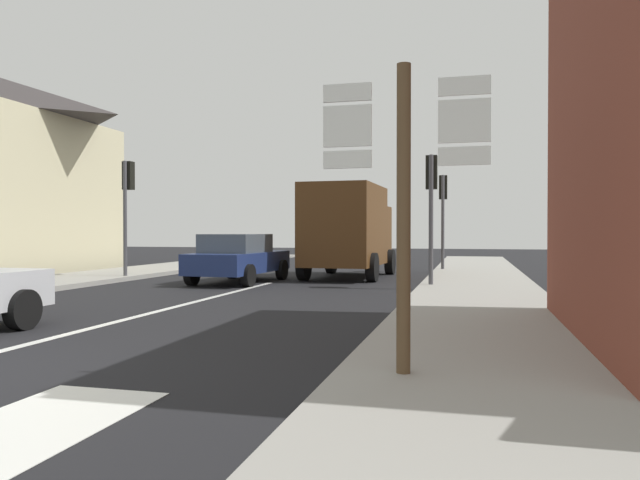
{
  "coord_description": "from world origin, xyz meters",
  "views": [
    {
      "loc": [
        5.86,
        -5.03,
        1.54
      ],
      "look_at": [
        1.39,
        12.64,
        1.29
      ],
      "focal_mm": 33.6,
      "sensor_mm": 36.0,
      "label": 1
    }
  ],
  "objects_px": {
    "sedan_far": "(239,257)",
    "delivery_truck": "(348,228)",
    "traffic_light_near_right": "(431,190)",
    "route_sign_post": "(404,195)",
    "traffic_light_far_right": "(443,201)",
    "traffic_light_near_left": "(127,192)"
  },
  "relations": [
    {
      "from": "sedan_far",
      "to": "delivery_truck",
      "type": "bearing_deg",
      "value": 43.5
    },
    {
      "from": "traffic_light_near_right",
      "to": "route_sign_post",
      "type": "bearing_deg",
      "value": -87.84
    },
    {
      "from": "route_sign_post",
      "to": "sedan_far",
      "type": "bearing_deg",
      "value": 119.39
    },
    {
      "from": "route_sign_post",
      "to": "delivery_truck",
      "type": "bearing_deg",
      "value": 103.73
    },
    {
      "from": "route_sign_post",
      "to": "traffic_light_near_right",
      "type": "height_order",
      "value": "traffic_light_near_right"
    },
    {
      "from": "traffic_light_far_right",
      "to": "sedan_far",
      "type": "bearing_deg",
      "value": -133.29
    },
    {
      "from": "traffic_light_near_left",
      "to": "sedan_far",
      "type": "bearing_deg",
      "value": -1.62
    },
    {
      "from": "sedan_far",
      "to": "route_sign_post",
      "type": "distance_m",
      "value": 12.66
    },
    {
      "from": "delivery_truck",
      "to": "traffic_light_near_right",
      "type": "bearing_deg",
      "value": -48.65
    },
    {
      "from": "traffic_light_far_right",
      "to": "traffic_light_near_right",
      "type": "distance_m",
      "value": 6.81
    },
    {
      "from": "delivery_truck",
      "to": "traffic_light_near_right",
      "type": "height_order",
      "value": "traffic_light_near_right"
    },
    {
      "from": "route_sign_post",
      "to": "traffic_light_near_right",
      "type": "distance_m",
      "value": 10.37
    },
    {
      "from": "traffic_light_near_right",
      "to": "traffic_light_near_left",
      "type": "relative_size",
      "value": 0.95
    },
    {
      "from": "sedan_far",
      "to": "traffic_light_near_left",
      "type": "xyz_separation_m",
      "value": [
        -3.84,
        0.11,
        2.05
      ]
    },
    {
      "from": "traffic_light_near_right",
      "to": "traffic_light_near_left",
      "type": "height_order",
      "value": "traffic_light_near_left"
    },
    {
      "from": "traffic_light_near_right",
      "to": "traffic_light_near_left",
      "type": "distance_m",
      "value": 9.67
    },
    {
      "from": "route_sign_post",
      "to": "traffic_light_near_left",
      "type": "distance_m",
      "value": 14.99
    },
    {
      "from": "traffic_light_far_right",
      "to": "traffic_light_near_right",
      "type": "relative_size",
      "value": 1.02
    },
    {
      "from": "delivery_truck",
      "to": "traffic_light_far_right",
      "type": "height_order",
      "value": "traffic_light_far_right"
    },
    {
      "from": "traffic_light_near_left",
      "to": "route_sign_post",
      "type": "bearing_deg",
      "value": -47.89
    },
    {
      "from": "sedan_far",
      "to": "traffic_light_near_left",
      "type": "height_order",
      "value": "traffic_light_near_left"
    },
    {
      "from": "delivery_truck",
      "to": "traffic_light_near_left",
      "type": "xyz_separation_m",
      "value": [
        -6.69,
        -2.59,
        1.16
      ]
    }
  ]
}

